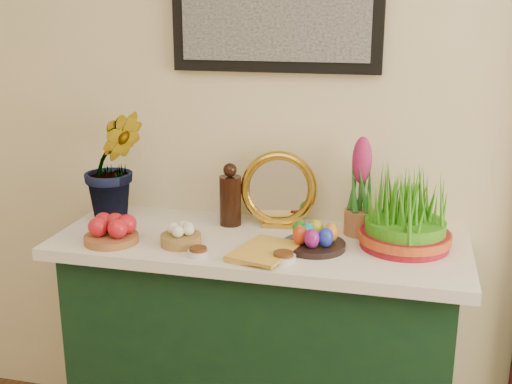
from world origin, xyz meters
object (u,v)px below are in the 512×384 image
sideboard (259,359)px  mirror (279,190)px  wheatgrass_sabzeh (406,216)px  book (241,246)px  hyacinth_green (113,148)px

sideboard → mirror: 0.62m
wheatgrass_sabzeh → mirror: bearing=166.3°
mirror → book: size_ratio=1.23×
mirror → wheatgrass_sabzeh: bearing=-13.7°
hyacinth_green → wheatgrass_sabzeh: bearing=-36.9°
sideboard → wheatgrass_sabzeh: bearing=4.9°
book → mirror: bearing=91.4°
hyacinth_green → wheatgrass_sabzeh: size_ratio=1.78×
sideboard → hyacinth_green: size_ratio=2.41×
mirror → book: 0.30m
mirror → wheatgrass_sabzeh: mirror is taller
sideboard → mirror: mirror is taller
wheatgrass_sabzeh → sideboard: bearing=-175.1°
sideboard → book: 0.50m
hyacinth_green → mirror: bearing=-28.4°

